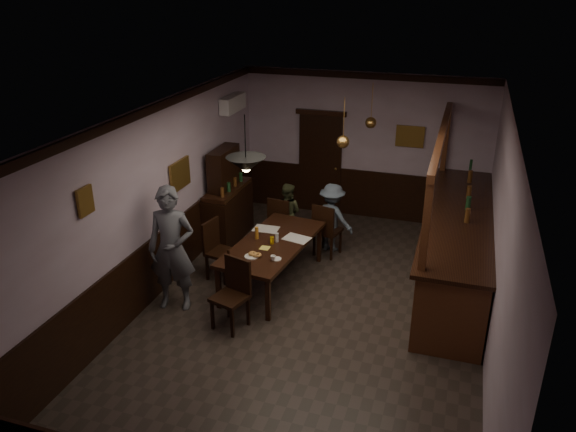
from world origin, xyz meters
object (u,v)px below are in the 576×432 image
at_px(sideboard, 227,204).
at_px(person_seated_right, 332,218).
at_px(chair_far_left, 281,220).
at_px(pendant_brass_far, 371,123).
at_px(dining_table, 272,246).
at_px(chair_near, 233,290).
at_px(soda_can, 272,240).
at_px(chair_side, 217,247).
at_px(pendant_iron, 246,165).
at_px(pendant_brass_mid, 343,142).
at_px(person_seated_left, 287,213).
at_px(bar_counter, 456,246).
at_px(coffee_cup, 273,258).
at_px(chair_far_right, 326,228).
at_px(person_standing, 172,249).

bearing_deg(sideboard, person_seated_right, 4.17).
height_order(chair_far_left, sideboard, sideboard).
bearing_deg(pendant_brass_far, person_seated_right, -130.34).
bearing_deg(dining_table, chair_far_left, 102.76).
distance_m(chair_near, pendant_brass_far, 4.02).
bearing_deg(soda_can, person_seated_right, 68.37).
relative_size(chair_side, pendant_iron, 1.25).
height_order(pendant_brass_mid, pendant_brass_far, same).
bearing_deg(chair_near, pendant_brass_mid, 78.55).
xyz_separation_m(chair_far_left, sideboard, (-1.08, 0.03, 0.18)).
xyz_separation_m(person_seated_left, bar_counter, (3.10, -0.60, 0.05)).
bearing_deg(sideboard, bar_counter, -4.68).
xyz_separation_m(coffee_cup, soda_can, (-0.21, 0.55, 0.01)).
height_order(chair_near, person_seated_right, person_seated_right).
height_order(sideboard, bar_counter, bar_counter).
bearing_deg(person_seated_right, dining_table, 83.75).
height_order(person_seated_right, bar_counter, bar_counter).
distance_m(chair_side, person_seated_left, 1.81).
bearing_deg(pendant_iron, coffee_cup, 30.72).
bearing_deg(chair_far_right, pendant_brass_far, -108.07).
bearing_deg(sideboard, pendant_brass_mid, -14.77).
relative_size(person_standing, soda_can, 16.25).
height_order(dining_table, chair_far_right, chair_far_right).
bearing_deg(chair_far_left, person_seated_right, -163.63).
bearing_deg(pendant_brass_far, pendant_brass_mid, -98.39).
bearing_deg(pendant_brass_far, chair_near, -110.62).
bearing_deg(soda_can, chair_far_left, 102.77).
xyz_separation_m(chair_near, pendant_iron, (0.05, 0.51, 1.73)).
height_order(chair_far_left, chair_near, chair_near).
xyz_separation_m(person_standing, person_seated_left, (0.92, 2.71, -0.39)).
bearing_deg(coffee_cup, soda_can, 117.54).
bearing_deg(chair_far_left, dining_table, 108.44).
bearing_deg(soda_can, dining_table, 102.80).
bearing_deg(chair_far_right, pendant_brass_mid, 140.72).
relative_size(coffee_cup, sideboard, 0.04).
bearing_deg(pendant_iron, chair_far_right, 71.29).
bearing_deg(person_standing, chair_far_right, 41.46).
distance_m(chair_near, pendant_iron, 1.80).
bearing_deg(dining_table, person_standing, -136.74).
bearing_deg(pendant_brass_mid, pendant_iron, -124.06).
distance_m(chair_side, coffee_cup, 1.31).
xyz_separation_m(bar_counter, pendant_iron, (-2.92, -1.79, 1.66)).
bearing_deg(pendant_brass_mid, person_seated_left, 144.45).
bearing_deg(chair_far_right, coffee_cup, 92.81).
distance_m(chair_far_left, soda_can, 1.43).
bearing_deg(chair_near, chair_far_right, 90.34).
height_order(soda_can, bar_counter, bar_counter).
bearing_deg(chair_far_left, chair_far_right, 178.94).
bearing_deg(chair_side, person_seated_left, -11.37).
distance_m(coffee_cup, pendant_brass_far, 3.22).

